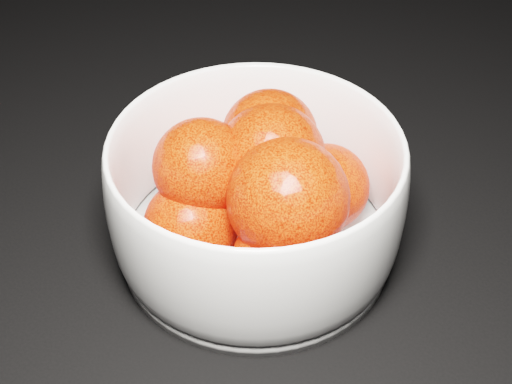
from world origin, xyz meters
The scene contains 2 objects.
bowl centered at (-0.25, -0.13, 0.05)m, with size 0.21×0.21×0.10m.
orange_pile centered at (-0.25, -0.13, 0.07)m, with size 0.16×0.16×0.11m.
Camera 1 is at (-0.02, -0.43, 0.40)m, focal length 50.00 mm.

